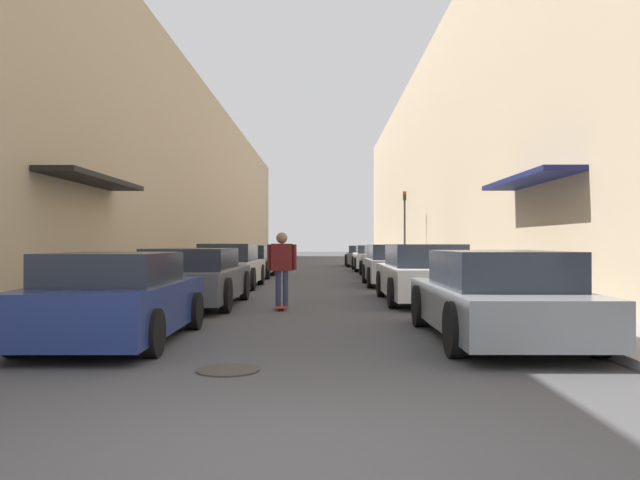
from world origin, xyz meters
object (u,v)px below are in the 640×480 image
Objects in this scene: parked_car_right_0 at (496,297)px; parked_car_right_3 at (385,261)px; parked_car_right_4 at (373,258)px; skateboarder at (282,262)px; parked_car_left_0 at (117,299)px; traffic_light at (405,221)px; parked_car_right_5 at (362,256)px; parked_car_right_2 at (394,266)px; manhole_cover at (228,370)px; parked_car_left_3 at (247,262)px; parked_car_left_2 at (230,267)px; parked_car_left_4 at (263,259)px; parked_car_right_1 at (423,274)px; parked_car_left_1 at (194,278)px.

parked_car_right_3 is (0.01, 16.66, 0.01)m from parked_car_right_0.
parked_car_right_4 is 2.81× the size of skateboarder.
parked_car_left_0 is 1.02× the size of traffic_light.
parked_car_right_5 is 1.12× the size of traffic_light.
parked_car_right_4 is (-0.05, 5.59, -0.01)m from parked_car_right_3.
parked_car_right_2 is 14.07m from manhole_cover.
manhole_cover is at bearing -101.68° from traffic_light.
parked_car_right_3 is at bearing 4.66° from parked_car_left_3.
parked_car_left_2 is 1.06× the size of parked_car_right_2.
parked_car_left_4 is 0.85× the size of parked_car_right_3.
parked_car_right_3 is (5.44, 16.83, 0.03)m from parked_car_left_0.
parked_car_right_2 is at bearing 90.47° from parked_car_right_1.
parked_car_right_3 is 2.85× the size of skateboarder.
parked_car_left_4 is at bearing -126.68° from parked_car_right_5.
parked_car_right_1 is at bearing -41.93° from parked_car_left_2.
parked_car_left_1 is 1.09× the size of parked_car_left_2.
parked_car_left_1 is 7.27m from manhole_cover.
parked_car_left_3 is at bearing 91.34° from parked_car_left_2.
parked_car_left_0 is 16.38m from parked_car_left_3.
manhole_cover is at bearing -91.53° from skateboarder.
parked_car_right_5 is at bearing 65.77° from parked_car_left_3.
parked_car_right_3 is at bearing -104.51° from traffic_light.
parked_car_right_2 reaches higher than parked_car_right_5.
parked_car_left_2 is at bearing -131.87° from parked_car_right_3.
parked_car_left_1 reaches higher than manhole_cover.
parked_car_right_5 is (-0.16, 5.92, -0.02)m from parked_car_right_4.
skateboarder is (-3.19, -7.38, 0.35)m from parked_car_right_2.
parked_car_left_4 is 1.00× the size of traffic_light.
parked_car_right_3 is 12.98m from skateboarder.
parked_car_right_0 is 4.19m from manhole_cover.
parked_car_right_0 is 28.17m from parked_car_right_5.
parked_car_left_0 reaches higher than manhole_cover.
parked_car_right_4 is at bearing 11.66° from parked_car_left_4.
parked_car_left_0 is 0.99× the size of parked_car_right_2.
parked_car_left_0 is 1.01× the size of parked_car_left_4.
manhole_cover is (-3.50, -24.39, -0.63)m from parked_car_right_4.
parked_car_right_2 is 0.88× the size of parked_car_right_4.
parked_car_right_5 is (-0.02, 16.66, -0.04)m from parked_car_right_2.
skateboarder reaches higher than parked_car_right_3.
parked_car_right_0 is at bearing -94.12° from traffic_light.
parked_car_left_0 is at bearing -89.98° from parked_car_left_4.
parked_car_right_2 is at bearing -92.19° from parked_car_right_3.
parked_car_left_2 is 0.98× the size of parked_car_right_5.
parked_car_left_2 is at bearing 138.07° from parked_car_right_1.
parked_car_left_0 is 4.79m from skateboarder.
traffic_light is at bearing 24.50° from parked_car_right_4.
parked_car_left_1 is 1.03× the size of parked_car_right_4.
traffic_light is at bearing -70.06° from parked_car_right_5.
parked_car_right_2 reaches higher than parked_car_left_3.
traffic_light reaches higher than parked_car_right_0.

